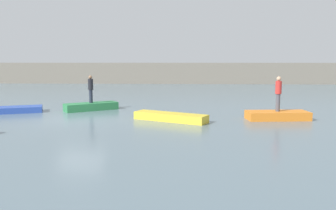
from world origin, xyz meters
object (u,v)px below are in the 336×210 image
person_red_shirt (278,92)px  person_dark_shirt (91,88)px  rowboat_green (91,106)px  rowboat_yellow (170,117)px  rowboat_orange (277,115)px  rowboat_blue (17,110)px

person_red_shirt → person_dark_shirt: bearing=164.8°
rowboat_green → rowboat_yellow: bearing=-68.8°
rowboat_orange → rowboat_green: bearing=159.1°
person_dark_shirt → person_red_shirt: bearing=-15.2°
rowboat_yellow → person_red_shirt: size_ratio=2.14×
rowboat_blue → rowboat_green: size_ratio=0.87×
rowboat_green → person_red_shirt: size_ratio=1.77×
rowboat_orange → person_red_shirt: size_ratio=1.75×
rowboat_yellow → person_red_shirt: (5.71, 0.66, 1.29)m
rowboat_blue → rowboat_orange: bearing=-27.7°
rowboat_blue → person_dark_shirt: (4.25, 1.15, 1.26)m
rowboat_yellow → rowboat_orange: 5.75m
rowboat_yellow → person_dark_shirt: (-5.19, 3.63, 1.23)m
person_red_shirt → rowboat_blue: bearing=173.2°
rowboat_blue → person_dark_shirt: size_ratio=1.65×
rowboat_blue → rowboat_yellow: bearing=-35.6°
person_red_shirt → person_dark_shirt: 11.30m
person_red_shirt → person_dark_shirt: (-10.90, 2.96, -0.06)m
person_red_shirt → rowboat_green: bearing=164.8°
rowboat_yellow → person_dark_shirt: size_ratio=2.29×
rowboat_yellow → rowboat_orange: (5.71, 0.66, 0.02)m
rowboat_blue → rowboat_green: bearing=-5.8°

